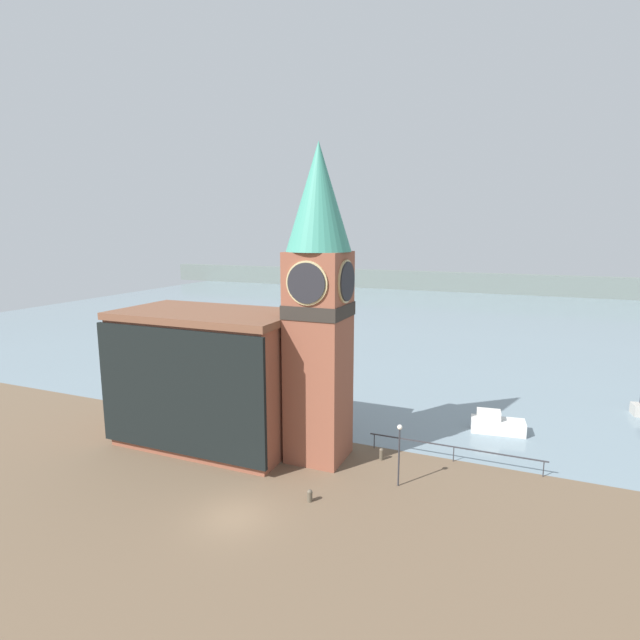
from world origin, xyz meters
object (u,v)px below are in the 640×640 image
(pier_building, at_px, (208,378))
(lamp_post, at_px, (399,443))
(clock_tower, at_px, (319,298))
(boat_near, at_px, (496,424))
(mooring_bollard_near, at_px, (381,453))
(mooring_bollard_far, at_px, (310,495))

(pier_building, bearing_deg, lamp_post, -4.23)
(lamp_post, bearing_deg, pier_building, 175.77)
(lamp_post, bearing_deg, clock_tower, 163.45)
(pier_building, xyz_separation_m, boat_near, (19.61, 10.11, -4.30))
(boat_near, bearing_deg, lamp_post, -121.09)
(mooring_bollard_near, height_order, lamp_post, lamp_post)
(clock_tower, relative_size, mooring_bollard_far, 28.44)
(boat_near, bearing_deg, mooring_bollard_near, -137.46)
(lamp_post, bearing_deg, mooring_bollard_far, -138.88)
(boat_near, bearing_deg, pier_building, -159.54)
(pier_building, height_order, boat_near, pier_building)
(clock_tower, relative_size, boat_near, 5.03)
(clock_tower, xyz_separation_m, mooring_bollard_near, (4.15, 1.24, -10.76))
(clock_tower, bearing_deg, lamp_post, -16.55)
(clock_tower, height_order, pier_building, clock_tower)
(clock_tower, height_order, mooring_bollard_far, clock_tower)
(mooring_bollard_far, bearing_deg, lamp_post, 41.12)
(mooring_bollard_near, xyz_separation_m, mooring_bollard_far, (-2.38, -6.82, -0.05))
(pier_building, distance_m, mooring_bollard_far, 12.22)
(mooring_bollard_near, relative_size, lamp_post, 0.21)
(clock_tower, distance_m, mooring_bollard_far, 12.30)
(clock_tower, xyz_separation_m, boat_near, (11.14, 9.38, -10.55))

